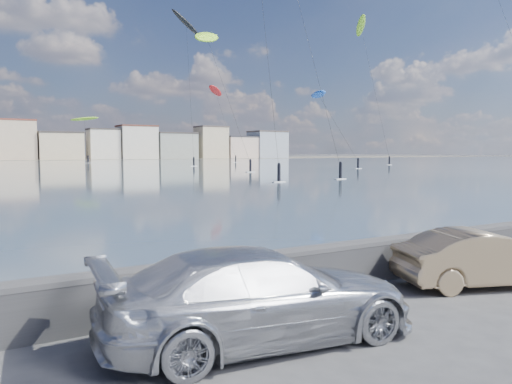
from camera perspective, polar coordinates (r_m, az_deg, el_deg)
ground at (r=8.51m, az=8.24°, el=-17.22°), size 700.00×700.00×0.00m
seawall at (r=10.46m, az=-1.13°, el=-9.61°), size 400.00×0.36×1.08m
car_silver at (r=8.45m, az=0.49°, el=-11.70°), size 5.59×2.74×1.56m
car_champagne at (r=12.91m, az=24.50°, el=-6.91°), size 4.27×2.70×1.33m
kitesurfer_0 at (r=152.93m, az=-19.03°, el=7.84°), size 8.36×19.30×13.23m
kitesurfer_1 at (r=119.15m, az=-7.97°, el=18.40°), size 8.37×13.93×34.94m
kitesurfer_3 at (r=150.54m, az=-4.63°, el=11.35°), size 7.83×18.90×22.66m
kitesurfer_4 at (r=96.74m, az=7.20°, el=10.90°), size 6.60×13.28×14.46m
kitesurfer_7 at (r=129.06m, az=11.96°, el=17.79°), size 5.55×14.62×35.86m
kitesurfer_14 at (r=88.53m, az=-5.61°, el=17.09°), size 9.03×18.89×24.87m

